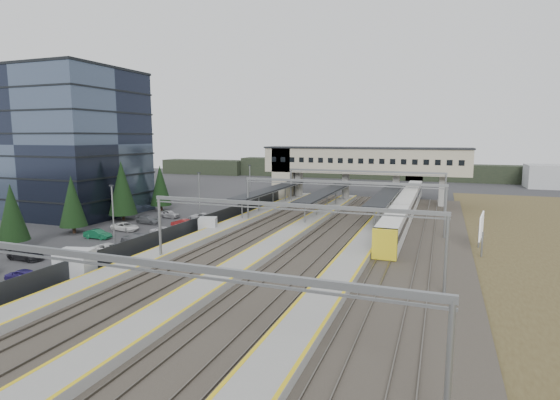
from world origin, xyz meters
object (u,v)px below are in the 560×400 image
at_px(relay_cabin_far, 208,225).
at_px(footbridge, 349,163).
at_px(relay_cabin_near, 75,263).
at_px(train, 405,207).
at_px(office_building, 62,143).
at_px(billboard, 481,227).

relative_size(relay_cabin_far, footbridge, 0.07).
xyz_separation_m(relay_cabin_near, footbridge, (14.55, 56.70, 6.61)).
bearing_deg(train, footbridge, 130.55).
bearing_deg(office_building, relay_cabin_near, -42.48).
relative_size(office_building, relay_cabin_far, 8.41).
height_order(footbridge, billboard, footbridge).
distance_m(train, billboard, 21.60).
distance_m(footbridge, train, 19.86).
bearing_deg(billboard, relay_cabin_near, -147.77).
height_order(relay_cabin_far, footbridge, footbridge).
bearing_deg(office_building, footbridge, 34.47).
bearing_deg(relay_cabin_far, billboard, 3.05).
bearing_deg(relay_cabin_far, train, 40.38).
xyz_separation_m(office_building, relay_cabin_near, (29.16, -26.70, -10.87)).
height_order(relay_cabin_near, billboard, billboard).
xyz_separation_m(relay_cabin_near, train, (26.84, 42.32, 0.56)).
xyz_separation_m(office_building, footbridge, (43.70, 30.00, -4.26)).
relative_size(relay_cabin_far, train, 0.05).
bearing_deg(train, relay_cabin_near, -122.38).
bearing_deg(relay_cabin_near, footbridge, 75.61).
bearing_deg(office_building, relay_cabin_far, -9.80).
bearing_deg(train, billboard, -62.80).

